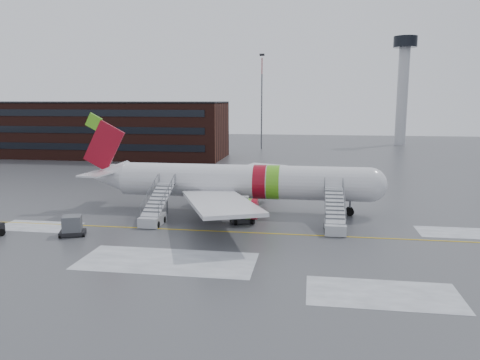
% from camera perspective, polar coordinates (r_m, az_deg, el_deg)
% --- Properties ---
extents(ground, '(260.00, 260.00, 0.00)m').
position_cam_1_polar(ground, '(46.21, 2.08, -6.13)').
color(ground, '#494C4F').
rests_on(ground, ground).
extents(airliner, '(35.03, 32.97, 11.18)m').
position_cam_1_polar(airliner, '(53.21, -0.68, -0.23)').
color(airliner, silver).
rests_on(airliner, ground).
extents(airstair_fwd, '(2.05, 7.70, 3.48)m').
position_cam_1_polar(airstair_fwd, '(46.68, 11.47, -4.80)').
color(airstair_fwd, '#ADB0B4').
rests_on(airstair_fwd, ground).
extents(airstair_aft, '(2.05, 7.70, 3.48)m').
position_cam_1_polar(airstair_aft, '(49.25, -10.38, -4.00)').
color(airstair_aft, '#AFB1B7').
rests_on(airstair_aft, ground).
extents(pushback_tug, '(2.69, 2.38, 1.36)m').
position_cam_1_polar(pushback_tug, '(48.51, 0.11, -4.62)').
color(pushback_tug, black).
rests_on(pushback_tug, ground).
extents(uld_container, '(2.77, 2.40, 1.90)m').
position_cam_1_polar(uld_container, '(46.91, -19.77, -5.34)').
color(uld_container, black).
rests_on(uld_container, ground).
extents(terminal_building, '(62.00, 16.11, 12.30)m').
position_cam_1_polar(terminal_building, '(111.27, -18.14, 5.94)').
color(terminal_building, '#3F1E16').
rests_on(terminal_building, ground).
extents(control_tower, '(6.40, 6.40, 30.00)m').
position_cam_1_polar(control_tower, '(141.50, 19.29, 11.67)').
color(control_tower, '#B2B5BA').
rests_on(control_tower, ground).
extents(light_mast_far_n, '(1.20, 1.20, 24.25)m').
position_cam_1_polar(light_mast_far_n, '(122.86, 2.67, 10.28)').
color(light_mast_far_n, '#595B60').
rests_on(light_mast_far_n, ground).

